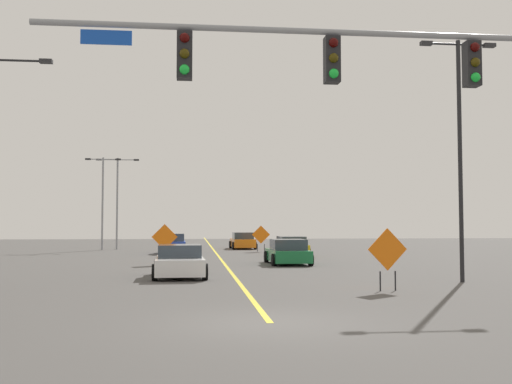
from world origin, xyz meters
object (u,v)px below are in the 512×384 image
at_px(car_white_approaching, 180,262).
at_px(car_green_passing, 288,253).
at_px(street_lamp_mid_left, 103,195).
at_px(construction_sign_median_near, 261,236).
at_px(construction_sign_right_shoulder, 165,239).
at_px(construction_sign_median_far, 387,252).
at_px(traffic_signal_assembly, 411,83).
at_px(car_orange_distant, 243,241).
at_px(street_lamp_mid_right, 117,195).
at_px(car_blue_far, 173,244).
at_px(street_lamp_near_left, 460,141).
at_px(car_yellow_mid, 291,247).

relative_size(car_white_approaching, car_green_passing, 0.94).
xyz_separation_m(street_lamp_mid_left, construction_sign_median_near, (12.84, -4.71, -3.31)).
distance_m(construction_sign_right_shoulder, car_white_approaching, 7.70).
bearing_deg(car_green_passing, construction_sign_median_far, -84.70).
distance_m(traffic_signal_assembly, car_orange_distant, 39.02).
height_order(traffic_signal_assembly, street_lamp_mid_left, street_lamp_mid_left).
bearing_deg(car_green_passing, street_lamp_mid_right, 120.24).
bearing_deg(car_orange_distant, car_green_passing, -87.69).
bearing_deg(car_white_approaching, car_blue_far, 92.68).
relative_size(street_lamp_near_left, car_white_approaching, 2.24).
height_order(construction_sign_median_near, car_yellow_mid, construction_sign_median_near).
bearing_deg(street_lamp_mid_left, street_lamp_near_left, -59.08).
xyz_separation_m(street_lamp_mid_left, car_yellow_mid, (14.05, -11.62, -3.93)).
distance_m(street_lamp_mid_left, car_green_passing, 23.12).
distance_m(construction_sign_right_shoulder, car_yellow_mid, 10.63).
distance_m(car_orange_distant, car_green_passing, 19.91).
height_order(traffic_signal_assembly, car_blue_far, traffic_signal_assembly).
height_order(street_lamp_near_left, construction_sign_right_shoulder, street_lamp_near_left).
distance_m(traffic_signal_assembly, construction_sign_median_far, 7.26).
bearing_deg(car_yellow_mid, construction_sign_median_far, -90.47).
xyz_separation_m(street_lamp_mid_left, construction_sign_right_shoulder, (6.07, -18.60, -3.20)).
height_order(street_lamp_mid_right, street_lamp_mid_left, street_lamp_mid_right).
distance_m(street_lamp_mid_right, car_white_approaching, 28.11).
relative_size(traffic_signal_assembly, car_yellow_mid, 3.24).
xyz_separation_m(construction_sign_median_near, car_green_passing, (-0.16, -14.22, -0.64)).
xyz_separation_m(street_lamp_mid_left, car_orange_distant, (11.88, 0.97, -3.91)).
relative_size(street_lamp_mid_left, car_blue_far, 1.92).
distance_m(construction_sign_right_shoulder, car_green_passing, 6.66).
xyz_separation_m(car_orange_distant, car_green_passing, (0.80, -19.89, -0.04)).
height_order(street_lamp_mid_right, construction_sign_right_shoulder, street_lamp_mid_right).
relative_size(street_lamp_mid_left, car_green_passing, 1.78).
bearing_deg(street_lamp_near_left, car_white_approaching, 163.22).
bearing_deg(car_green_passing, traffic_signal_assembly, -90.39).
height_order(street_lamp_mid_right, car_blue_far, street_lamp_mid_right).
relative_size(construction_sign_median_far, car_orange_distant, 0.47).
bearing_deg(car_white_approaching, street_lamp_mid_left, 105.05).
xyz_separation_m(traffic_signal_assembly, car_blue_far, (-6.42, 31.08, -4.71)).
relative_size(street_lamp_near_left, construction_sign_median_far, 4.51).
distance_m(construction_sign_median_far, car_orange_distant, 32.97).
relative_size(car_yellow_mid, car_blue_far, 1.02).
relative_size(construction_sign_right_shoulder, car_orange_distant, 0.50).
height_order(construction_sign_median_near, car_blue_far, construction_sign_median_near).
distance_m(traffic_signal_assembly, construction_sign_right_shoulder, 20.62).
distance_m(traffic_signal_assembly, car_yellow_mid, 26.61).
xyz_separation_m(street_lamp_near_left, car_white_approaching, (-10.56, 3.18, -4.69)).
xyz_separation_m(construction_sign_right_shoulder, car_white_approaching, (0.98, -7.60, -0.76)).
bearing_deg(street_lamp_mid_right, car_orange_distant, 0.01).
bearing_deg(construction_sign_median_near, construction_sign_right_shoulder, -115.99).
distance_m(construction_sign_right_shoulder, car_orange_distant, 20.42).
xyz_separation_m(street_lamp_near_left, construction_sign_median_far, (-3.72, -2.55, -4.04)).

